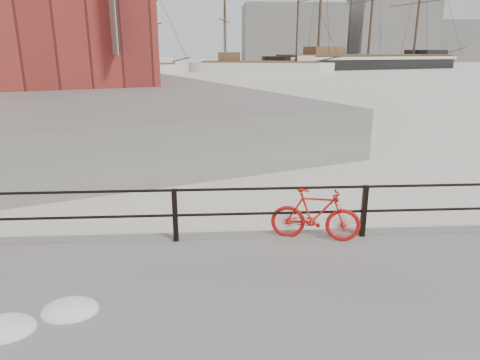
# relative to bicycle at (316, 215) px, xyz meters

# --- Properties ---
(far_quay) EXTENTS (78.44, 148.07, 1.80)m
(far_quay) POSITION_rel_bicycle_xyz_m (-35.56, 72.25, 0.06)
(far_quay) COLOR gray
(far_quay) RESTS_ON ground
(bicycle) EXTENTS (1.64, 0.61, 0.98)m
(bicycle) POSITION_rel_bicycle_xyz_m (0.00, 0.00, 0.00)
(bicycle) COLOR #BA100C
(bicycle) RESTS_ON promenade
(barque_black) EXTENTS (57.50, 35.18, 31.31)m
(barque_black) POSITION_rel_bicycle_xyz_m (30.84, 84.52, -0.84)
(barque_black) COLOR black
(barque_black) RESTS_ON ground
(schooner_mid) EXTENTS (30.01, 17.13, 20.38)m
(schooner_mid) POSITION_rel_bicycle_xyz_m (6.77, 72.52, -0.84)
(schooner_mid) COLOR beige
(schooner_mid) RESTS_ON ground
(schooner_left) EXTENTS (25.64, 19.60, 17.83)m
(schooner_left) POSITION_rel_bicycle_xyz_m (-16.63, 65.23, -0.84)
(schooner_left) COLOR beige
(schooner_left) RESTS_ON ground
(workboat_far) EXTENTS (11.87, 10.03, 7.00)m
(workboat_far) POSITION_rel_bicycle_xyz_m (-24.91, 48.31, -0.84)
(workboat_far) COLOR black
(workboat_far) RESTS_ON ground
(apartment_brick) EXTENTS (27.87, 22.90, 21.20)m
(apartment_brick) POSITION_rel_bicycle_xyz_m (-50.53, 103.95, 11.56)
(apartment_brick) COLOR maroon
(apartment_brick) RESTS_ON far_quay
(industrial_west) EXTENTS (32.00, 18.00, 18.00)m
(industrial_west) POSITION_rel_bicycle_xyz_m (24.44, 140.25, 8.16)
(industrial_west) COLOR gray
(industrial_west) RESTS_ON ground
(industrial_mid) EXTENTS (26.00, 20.00, 24.00)m
(industrial_mid) POSITION_rel_bicycle_xyz_m (59.44, 145.25, 11.16)
(industrial_mid) COLOR gray
(industrial_mid) RESTS_ON ground
(industrial_east) EXTENTS (20.00, 16.00, 14.00)m
(industrial_east) POSITION_rel_bicycle_xyz_m (82.44, 150.25, 6.16)
(industrial_east) COLOR gray
(industrial_east) RESTS_ON ground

